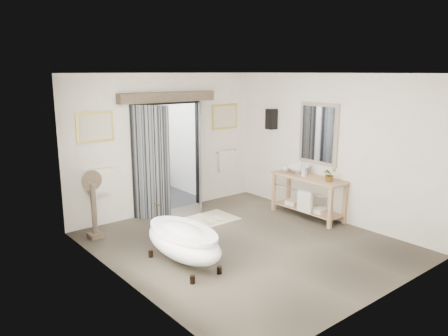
# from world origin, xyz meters

# --- Properties ---
(ground_plane) EXTENTS (5.00, 5.00, 0.00)m
(ground_plane) POSITION_xyz_m (0.00, 0.00, 0.00)
(ground_plane) COLOR #655B4B
(room_shell) EXTENTS (4.52, 5.02, 2.91)m
(room_shell) POSITION_xyz_m (-0.04, -0.12, 1.86)
(room_shell) COLOR silver
(room_shell) RESTS_ON ground_plane
(shower_room) EXTENTS (2.22, 2.01, 2.51)m
(shower_room) POSITION_xyz_m (0.00, 3.99, 0.91)
(shower_room) COLOR #242329
(shower_room) RESTS_ON ground_plane
(back_wall_dressing) EXTENTS (3.82, 0.74, 2.52)m
(back_wall_dressing) POSITION_xyz_m (0.00, 2.32, 1.56)
(back_wall_dressing) COLOR black
(back_wall_dressing) RESTS_ON ground_plane
(clawfoot_tub) EXTENTS (0.74, 1.65, 0.81)m
(clawfoot_tub) POSITION_xyz_m (-1.31, -0.02, 0.39)
(clawfoot_tub) COLOR black
(clawfoot_tub) RESTS_ON ground_plane
(vanity) EXTENTS (0.57, 1.60, 0.85)m
(vanity) POSITION_xyz_m (1.95, 0.29, 0.51)
(vanity) COLOR tan
(vanity) RESTS_ON ground_plane
(pedestal_mirror) EXTENTS (0.37, 0.24, 1.24)m
(pedestal_mirror) POSITION_xyz_m (-1.89, 1.95, 0.53)
(pedestal_mirror) COLOR brown
(pedestal_mirror) RESTS_ON ground_plane
(rug) EXTENTS (1.21, 0.81, 0.01)m
(rug) POSITION_xyz_m (0.21, 1.42, 0.01)
(rug) COLOR beige
(rug) RESTS_ON ground_plane
(slippers) EXTENTS (0.35, 0.26, 0.05)m
(slippers) POSITION_xyz_m (0.27, 1.28, 0.04)
(slippers) COLOR beige
(slippers) RESTS_ON rug
(basin) EXTENTS (0.63, 0.63, 0.17)m
(basin) POSITION_xyz_m (2.02, 0.63, 0.94)
(basin) COLOR white
(basin) RESTS_ON vanity
(plant) EXTENTS (0.29, 0.26, 0.29)m
(plant) POSITION_xyz_m (1.95, -0.22, 1.00)
(plant) COLOR gray
(plant) RESTS_ON vanity
(soap_bottle_a) EXTENTS (0.10, 0.10, 0.19)m
(soap_bottle_a) POSITION_xyz_m (1.91, 0.37, 0.95)
(soap_bottle_a) COLOR gray
(soap_bottle_a) RESTS_ON vanity
(soap_bottle_b) EXTENTS (0.19, 0.19, 0.19)m
(soap_bottle_b) POSITION_xyz_m (1.95, 0.91, 0.94)
(soap_bottle_b) COLOR gray
(soap_bottle_b) RESTS_ON vanity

